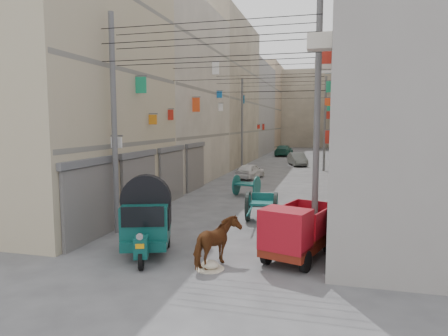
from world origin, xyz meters
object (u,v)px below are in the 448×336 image
(feed_sack, at_px, (210,265))
(horse, at_px, (217,243))
(mini_truck, at_px, (295,235))
(auto_rickshaw, at_px, (146,219))
(distant_car_grey, at_px, (297,159))
(tonga_cart, at_px, (262,206))
(distant_car_green, at_px, (284,150))
(second_cart, at_px, (247,185))
(distant_car_white, at_px, (250,171))

(feed_sack, xyz_separation_m, horse, (0.13, 0.26, 0.57))
(feed_sack, bearing_deg, mini_truck, 29.10)
(auto_rickshaw, distance_m, distant_car_grey, 27.91)
(distant_car_grey, bearing_deg, tonga_cart, -106.35)
(distant_car_green, bearing_deg, mini_truck, 98.97)
(mini_truck, height_order, second_cart, mini_truck)
(auto_rickshaw, height_order, distant_car_white, auto_rickshaw)
(horse, bearing_deg, distant_car_white, -62.88)
(auto_rickshaw, relative_size, horse, 1.71)
(feed_sack, height_order, horse, horse)
(feed_sack, bearing_deg, distant_car_green, 93.38)
(tonga_cart, relative_size, feed_sack, 5.59)
(auto_rickshaw, relative_size, mini_truck, 0.86)
(auto_rickshaw, height_order, horse, auto_rickshaw)
(feed_sack, bearing_deg, horse, 63.78)
(tonga_cart, bearing_deg, mini_truck, -73.42)
(distant_car_white, distance_m, distant_car_grey, 10.50)
(tonga_cart, bearing_deg, auto_rickshaw, -122.94)
(auto_rickshaw, xyz_separation_m, distant_car_green, (-0.07, 39.10, -0.46))
(mini_truck, bearing_deg, horse, -137.25)
(mini_truck, distance_m, distant_car_white, 17.77)
(mini_truck, xyz_separation_m, second_cart, (-3.53, 10.17, -0.20))
(tonga_cart, relative_size, distant_car_white, 0.85)
(tonga_cart, height_order, distant_car_green, distant_car_green)
(tonga_cart, bearing_deg, distant_car_white, 98.94)
(mini_truck, height_order, feed_sack, mini_truck)
(feed_sack, height_order, distant_car_white, distant_car_white)
(horse, height_order, distant_car_green, horse)
(feed_sack, xyz_separation_m, distant_car_grey, (0.22, 28.53, 0.48))
(auto_rickshaw, bearing_deg, distant_car_white, 71.57)
(auto_rickshaw, bearing_deg, distant_car_grey, 65.87)
(distant_car_grey, bearing_deg, distant_car_white, -121.79)
(mini_truck, bearing_deg, feed_sack, -133.22)
(distant_car_green, bearing_deg, horse, 95.77)
(second_cart, height_order, distant_car_green, distant_car_green)
(second_cart, relative_size, distant_car_grey, 0.40)
(distant_car_white, bearing_deg, auto_rickshaw, 101.29)
(feed_sack, distance_m, distant_car_white, 18.55)
(auto_rickshaw, height_order, distant_car_green, auto_rickshaw)
(feed_sack, bearing_deg, tonga_cart, 85.09)
(tonga_cart, relative_size, horse, 1.71)
(distant_car_white, bearing_deg, horse, 108.82)
(horse, distance_m, distant_car_white, 18.31)
(distant_car_white, bearing_deg, second_cart, 110.17)
(tonga_cart, height_order, feed_sack, tonga_cart)
(second_cart, bearing_deg, distant_car_green, 102.64)
(feed_sack, bearing_deg, distant_car_white, 97.59)
(tonga_cart, distance_m, distant_car_white, 12.91)
(tonga_cart, xyz_separation_m, distant_car_grey, (-0.28, 22.72, -0.04))
(mini_truck, distance_m, feed_sack, 2.65)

